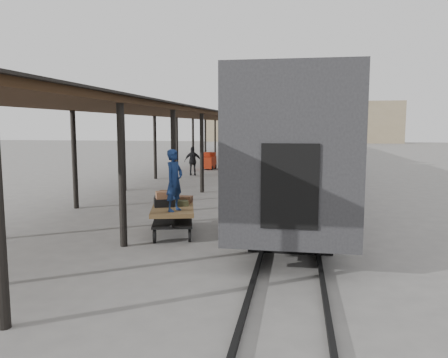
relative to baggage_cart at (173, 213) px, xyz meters
The scene contains 11 objects.
ground 0.89m from the baggage_cart, 50.67° to the left, with size 160.00×160.00×0.00m, color slate.
train 34.51m from the baggage_cart, 84.04° to the left, with size 3.45×76.01×4.01m.
canopy 24.88m from the baggage_cart, 97.03° to the left, with size 4.90×64.30×4.15m.
rails 34.66m from the baggage_cart, 84.07° to the left, with size 1.54×150.00×0.12m.
building_far 79.85m from the baggage_cart, 79.61° to the left, with size 18.00×10.00×8.00m, color tan.
building_left 83.06m from the baggage_cart, 96.65° to the left, with size 12.00×8.00×6.00m, color tan.
baggage_cart is the anchor object (origin of this frame).
suitcase_stack 0.54m from the baggage_cart, 122.08° to the left, with size 1.26×1.26×0.45m.
luggage_tug 20.20m from the baggage_cart, 98.52° to the left, with size 1.00×1.52×1.29m.
porter 1.31m from the baggage_cart, 68.96° to the right, with size 0.65×0.43×1.79m, color navy.
pedestrian 16.03m from the baggage_cart, 101.49° to the left, with size 1.13×0.47×1.93m, color black.
Camera 1 is at (3.36, -13.13, 3.31)m, focal length 35.00 mm.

